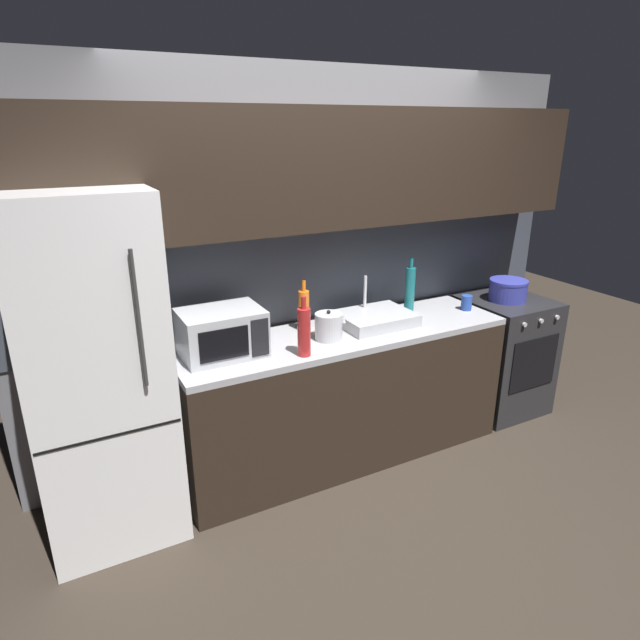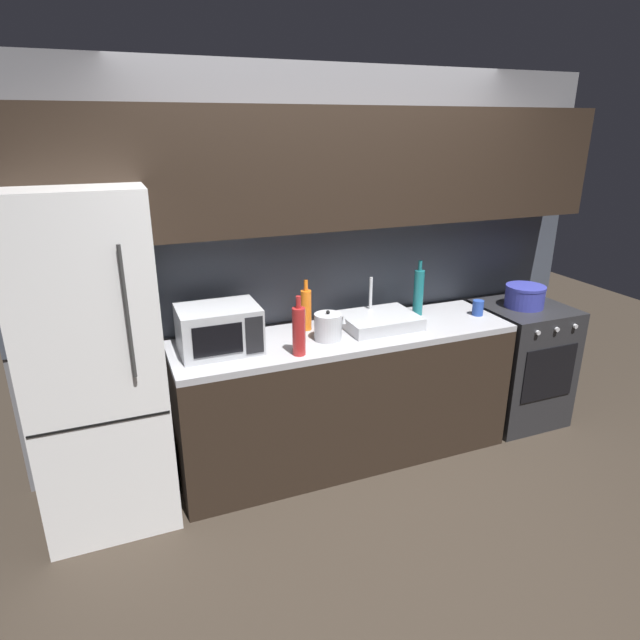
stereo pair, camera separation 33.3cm
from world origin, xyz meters
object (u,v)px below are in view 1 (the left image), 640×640
(oven_range, at_px, (503,354))
(microwave, at_px, (222,333))
(mug_blue, at_px, (466,303))
(wine_bottle_orange, at_px, (304,310))
(wine_bottle_teal, at_px, (410,289))
(cooking_pot, at_px, (508,290))
(wine_bottle_red, at_px, (304,331))
(kettle, at_px, (329,326))
(refrigerator, at_px, (97,374))

(oven_range, xyz_separation_m, microwave, (-2.24, 0.02, 0.58))
(microwave, relative_size, mug_blue, 4.35)
(wine_bottle_orange, distance_m, mug_blue, 1.22)
(wine_bottle_teal, distance_m, cooking_pot, 0.82)
(wine_bottle_orange, bearing_deg, wine_bottle_red, -116.24)
(mug_blue, relative_size, cooking_pot, 0.38)
(kettle, xyz_separation_m, cooking_pot, (1.56, 0.06, -0.00))
(microwave, height_order, mug_blue, microwave)
(wine_bottle_orange, distance_m, wine_bottle_teal, 0.82)
(oven_range, distance_m, cooking_pot, 0.53)
(kettle, relative_size, mug_blue, 1.93)
(microwave, xyz_separation_m, wine_bottle_teal, (1.41, 0.12, 0.03))
(microwave, bearing_deg, wine_bottle_teal, 4.96)
(oven_range, height_order, kettle, kettle)
(wine_bottle_teal, bearing_deg, microwave, -175.04)
(refrigerator, height_order, wine_bottle_red, refrigerator)
(wine_bottle_teal, bearing_deg, kettle, -165.37)
(cooking_pot, bearing_deg, kettle, -177.93)
(kettle, bearing_deg, mug_blue, 1.60)
(kettle, bearing_deg, wine_bottle_orange, 106.71)
(refrigerator, relative_size, oven_range, 2.08)
(refrigerator, xyz_separation_m, cooking_pot, (2.90, 0.00, 0.04))
(oven_range, relative_size, cooking_pot, 3.22)
(oven_range, xyz_separation_m, mug_blue, (-0.45, -0.02, 0.50))
(wine_bottle_teal, bearing_deg, wine_bottle_orange, 178.92)
(kettle, height_order, wine_bottle_red, wine_bottle_red)
(refrigerator, height_order, wine_bottle_teal, refrigerator)
(mug_blue, bearing_deg, wine_bottle_red, -172.43)
(kettle, bearing_deg, cooking_pot, 2.07)
(wine_bottle_red, xyz_separation_m, mug_blue, (1.38, 0.18, -0.09))
(kettle, relative_size, wine_bottle_red, 0.58)
(refrigerator, height_order, cooking_pot, refrigerator)
(wine_bottle_red, distance_m, cooking_pot, 1.82)
(refrigerator, bearing_deg, wine_bottle_orange, 7.01)
(wine_bottle_teal, bearing_deg, refrigerator, -176.15)
(kettle, xyz_separation_m, mug_blue, (1.14, 0.03, -0.03))
(cooking_pot, bearing_deg, refrigerator, -180.00)
(kettle, distance_m, cooking_pot, 1.57)
(microwave, relative_size, wine_bottle_teal, 1.19)
(oven_range, relative_size, wine_bottle_orange, 2.72)
(kettle, relative_size, wine_bottle_teal, 0.53)
(wine_bottle_orange, height_order, mug_blue, wine_bottle_orange)
(microwave, bearing_deg, cooking_pot, -0.47)
(wine_bottle_orange, xyz_separation_m, cooking_pot, (1.63, -0.16, -0.06))
(wine_bottle_orange, distance_m, cooking_pot, 1.64)
(microwave, height_order, wine_bottle_red, wine_bottle_red)
(wine_bottle_red, distance_m, mug_blue, 1.40)
(mug_blue, bearing_deg, wine_bottle_teal, 156.58)
(refrigerator, distance_m, wine_bottle_red, 1.11)
(wine_bottle_orange, xyz_separation_m, mug_blue, (1.20, -0.18, -0.08))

